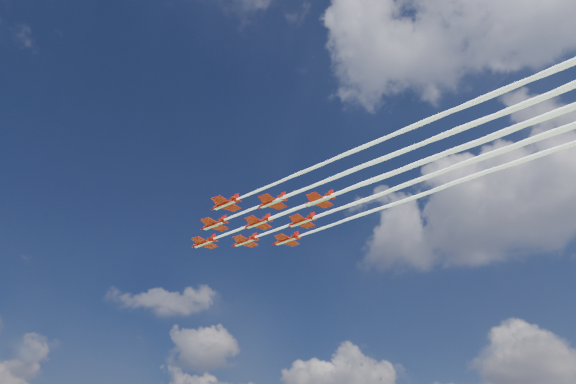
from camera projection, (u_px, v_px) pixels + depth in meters
name	position (u px, v px, depth m)	size (l,w,h in m)	color
jet_lead	(424.00, 162.00, 121.54)	(138.38, 7.95, 2.32)	#B8110A
jet_row2_port	(455.00, 131.00, 112.40)	(138.38, 7.95, 2.32)	#B8110A
jet_row2_starb	(477.00, 159.00, 120.84)	(138.38, 7.95, 2.32)	#B8110A
jet_row3_port	(491.00, 95.00, 103.25)	(138.38, 7.95, 2.32)	#B8110A
jet_row3_centre	(513.00, 129.00, 111.69)	(138.38, 7.95, 2.32)	#B8110A
jet_row3_starb	(532.00, 157.00, 120.13)	(138.38, 7.95, 2.32)	#B8110A
jet_row4_port	(555.00, 92.00, 102.54)	(138.38, 7.95, 2.32)	#B8110A
jet_row4_starb	(572.00, 126.00, 110.99)	(138.38, 7.95, 2.32)	#B8110A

